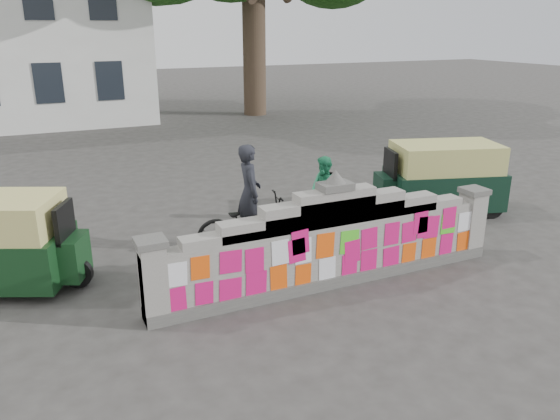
{
  "coord_description": "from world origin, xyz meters",
  "views": [
    {
      "loc": [
        -4.37,
        -7.31,
        4.2
      ],
      "look_at": [
        -0.52,
        1.0,
        1.1
      ],
      "focal_mm": 35.0,
      "sensor_mm": 36.0,
      "label": 1
    }
  ],
  "objects_px": {
    "cyclist_bike": "(250,223)",
    "rickshaw_right": "(441,177)",
    "cyclist_rider": "(250,205)",
    "pedestrian": "(324,190)"
  },
  "relations": [
    {
      "from": "cyclist_rider",
      "to": "pedestrian",
      "type": "bearing_deg",
      "value": -60.63
    },
    {
      "from": "cyclist_bike",
      "to": "rickshaw_right",
      "type": "xyz_separation_m",
      "value": [
        4.89,
        0.24,
        0.31
      ]
    },
    {
      "from": "pedestrian",
      "to": "cyclist_rider",
      "type": "bearing_deg",
      "value": -72.62
    },
    {
      "from": "cyclist_bike",
      "to": "rickshaw_right",
      "type": "relative_size",
      "value": 0.68
    },
    {
      "from": "cyclist_rider",
      "to": "pedestrian",
      "type": "distance_m",
      "value": 2.24
    },
    {
      "from": "pedestrian",
      "to": "rickshaw_right",
      "type": "relative_size",
      "value": 0.49
    },
    {
      "from": "cyclist_bike",
      "to": "rickshaw_right",
      "type": "distance_m",
      "value": 4.91
    },
    {
      "from": "pedestrian",
      "to": "cyclist_bike",
      "type": "bearing_deg",
      "value": -72.62
    },
    {
      "from": "cyclist_rider",
      "to": "rickshaw_right",
      "type": "relative_size",
      "value": 0.61
    },
    {
      "from": "cyclist_bike",
      "to": "pedestrian",
      "type": "relative_size",
      "value": 1.4
    }
  ]
}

